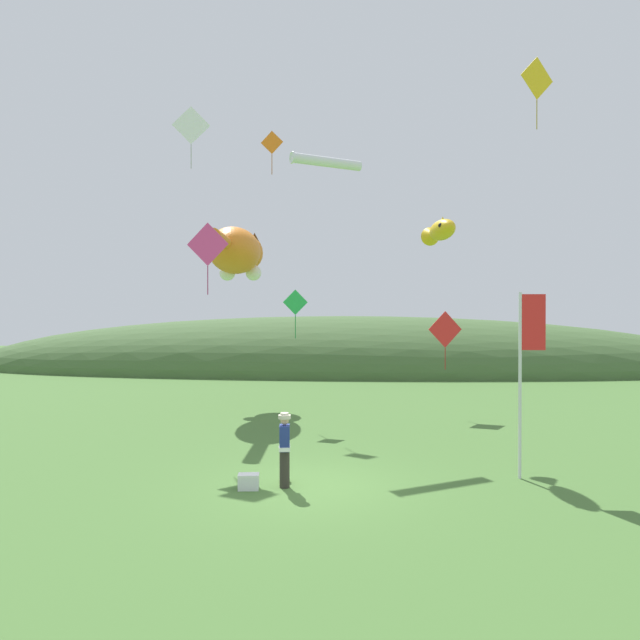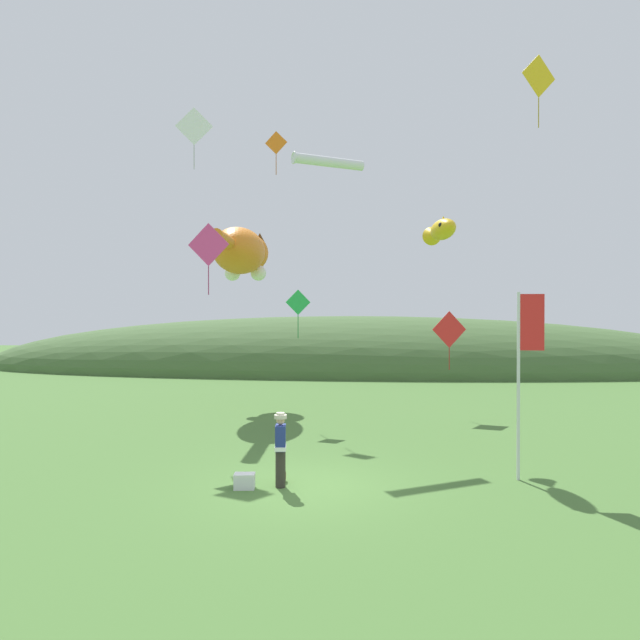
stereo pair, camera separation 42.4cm
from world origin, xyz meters
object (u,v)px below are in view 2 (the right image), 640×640
object	(u,v)px
kite_fish_windsock	(441,231)
kite_diamond_orange	(276,143)
kite_diamond_white	(194,127)
kite_diamond_red	(449,330)
festival_attendant	(281,447)
kite_diamond_gold	(539,77)
kite_tube_streamer	(328,162)
picnic_cooler	(244,481)
kite_giant_cat	(242,253)
kite_diamond_green	(298,303)
kite_spool	(282,477)
kite_diamond_pink	(208,245)
festival_banner_pole	(525,357)

from	to	relation	value
kite_fish_windsock	kite_diamond_orange	size ratio (longest dim) A/B	1.25
kite_diamond_white	kite_diamond_red	bearing A→B (deg)	17.45
festival_attendant	kite_diamond_gold	xyz separation A→B (m)	(7.15, 4.29, 10.31)
festival_attendant	kite_diamond_orange	xyz separation A→B (m)	(-2.03, 11.39, 10.69)
kite_tube_streamer	picnic_cooler	bearing A→B (deg)	-100.77
kite_giant_cat	kite_diamond_gold	distance (m)	14.12
kite_diamond_red	kite_diamond_gold	xyz separation A→B (m)	(1.83, -5.98, 7.76)
kite_giant_cat	kite_diamond_red	bearing A→B (deg)	-11.77
picnic_cooler	kite_diamond_green	bearing A→B (deg)	88.87
kite_diamond_orange	kite_diamond_red	bearing A→B (deg)	-8.63
picnic_cooler	kite_diamond_gold	size ratio (longest dim) A/B	0.24
kite_spool	kite_diamond_pink	size ratio (longest dim) A/B	0.11
kite_diamond_orange	kite_diamond_green	bearing A→B (deg)	-66.13
kite_fish_windsock	kite_diamond_white	xyz separation A→B (m)	(-8.70, 2.53, 4.34)
festival_attendant	kite_diamond_gold	bearing A→B (deg)	30.97
festival_attendant	kite_spool	world-z (taller)	festival_attendant
kite_fish_windsock	kite_diamond_red	size ratio (longest dim) A/B	0.99
kite_diamond_pink	kite_diamond_gold	xyz separation A→B (m)	(10.11, 0.14, 4.96)
kite_diamond_gold	picnic_cooler	bearing A→B (deg)	-150.57
kite_diamond_red	kite_diamond_gold	bearing A→B (deg)	-72.98
kite_diamond_gold	kite_giant_cat	bearing A→B (deg)	144.17
festival_attendant	kite_diamond_gold	size ratio (longest dim) A/B	0.81
kite_diamond_green	kite_diamond_gold	size ratio (longest dim) A/B	0.85
kite_spool	kite_tube_streamer	bearing A→B (deg)	84.84
festival_attendant	picnic_cooler	size ratio (longest dim) A/B	3.40
festival_banner_pole	kite_diamond_gold	size ratio (longest dim) A/B	2.13
picnic_cooler	kite_diamond_red	distance (m)	12.59
festival_banner_pole	kite_fish_windsock	size ratio (longest dim) A/B	1.95
festival_attendant	kite_diamond_orange	bearing A→B (deg)	100.11
kite_tube_streamer	festival_attendant	bearing A→B (deg)	-94.59
festival_banner_pole	kite_diamond_red	distance (m)	9.17
kite_spool	kite_diamond_gold	world-z (taller)	kite_diamond_gold
kite_diamond_pink	kite_diamond_gold	size ratio (longest dim) A/B	1.03
festival_banner_pole	kite_diamond_pink	distance (m)	9.94
festival_banner_pole	kite_tube_streamer	bearing A→B (deg)	131.72
festival_attendant	kite_diamond_green	xyz separation A→B (m)	(-0.66, 8.29, 3.61)
kite_diamond_green	kite_diamond_gold	xyz separation A→B (m)	(7.81, -4.00, 6.69)
kite_diamond_pink	kite_diamond_orange	distance (m)	9.05
kite_diamond_green	kite_spool	bearing A→B (deg)	-85.45
kite_diamond_green	kite_diamond_orange	bearing A→B (deg)	113.87
kite_diamond_red	kite_diamond_orange	size ratio (longest dim) A/B	1.26
kite_giant_cat	kite_diamond_white	size ratio (longest dim) A/B	3.48
festival_attendant	kite_giant_cat	bearing A→B (deg)	107.16
kite_diamond_green	kite_diamond_orange	world-z (taller)	kite_diamond_orange
kite_fish_windsock	kite_diamond_white	distance (m)	10.05
kite_spool	kite_diamond_orange	world-z (taller)	kite_diamond_orange
kite_spool	kite_giant_cat	world-z (taller)	kite_giant_cat
festival_attendant	kite_spool	bearing A→B (deg)	94.42
kite_diamond_red	festival_banner_pole	bearing A→B (deg)	-86.11
kite_diamond_pink	kite_diamond_white	distance (m)	5.86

